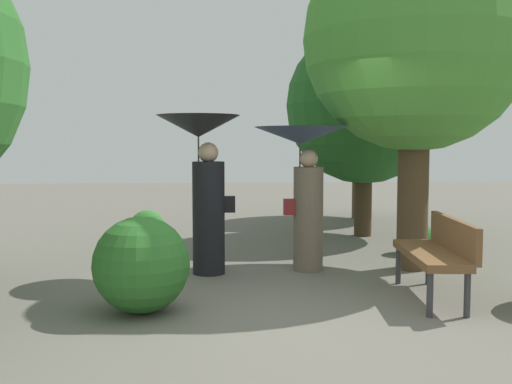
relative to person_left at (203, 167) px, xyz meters
name	(u,v)px	position (x,y,z in m)	size (l,w,h in m)	color
ground_plane	(281,323)	(0.69, -2.12, -1.32)	(40.00, 40.00, 0.00)	#6B665B
person_left	(203,167)	(0.00, 0.00, 0.00)	(1.01, 1.01, 1.94)	black
person_right	(303,169)	(1.25, 0.09, -0.03)	(1.15, 1.15, 1.80)	#6B5B4C
park_bench	(438,250)	(2.39, -1.43, -0.81)	(0.64, 1.54, 0.83)	#38383D
tree_near_right	(365,94)	(2.76, 2.88, 1.14)	(2.69, 2.69, 3.94)	#42301E
tree_mid_right	(416,18)	(2.64, 0.05, 1.83)	(2.81, 2.81, 4.80)	#4C3823
tree_far_back	(360,112)	(3.32, 5.36, 0.97)	(2.51, 2.51, 3.66)	brown
bush_path_left	(141,265)	(-0.58, -1.69, -0.86)	(0.91, 0.91, 0.91)	#2D6B28
bush_path_right	(147,227)	(-0.90, 2.23, -1.04)	(0.55, 0.55, 0.55)	#387F33
bush_behind_bench	(414,237)	(3.05, 1.10, -1.06)	(0.51, 0.51, 0.51)	#2D6B28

